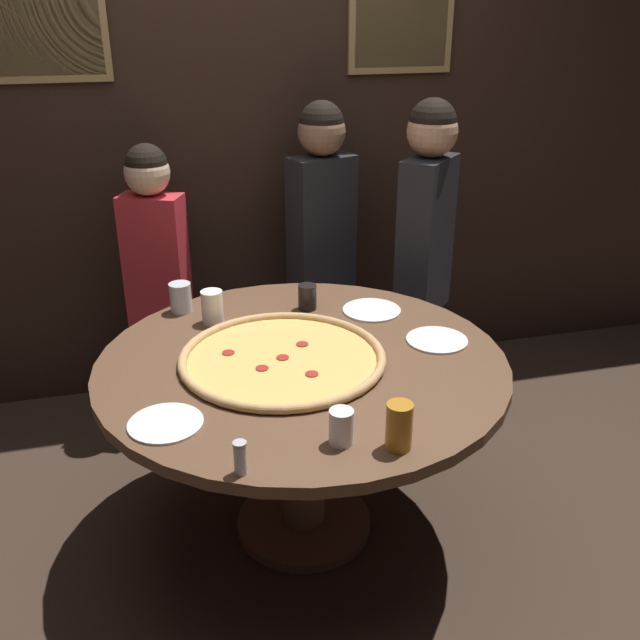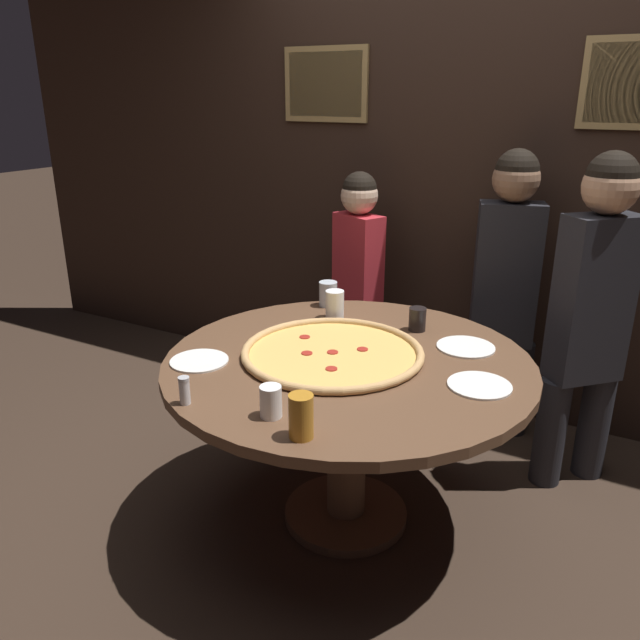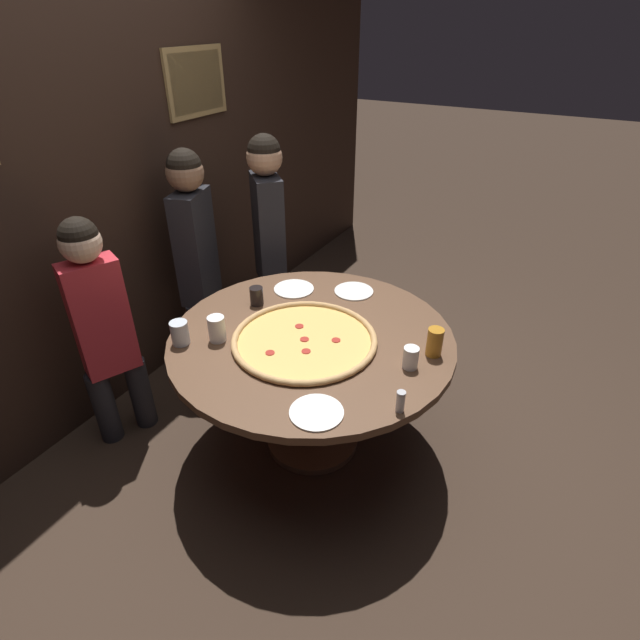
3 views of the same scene
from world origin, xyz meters
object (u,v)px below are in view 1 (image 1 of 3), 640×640
(dining_table, at_px, (302,395))
(diner_side_right, at_px, (321,236))
(diner_far_left, at_px, (425,243))
(drink_cup_far_right, at_px, (307,297))
(white_plate_right_side, at_px, (166,423))
(diner_side_left, at_px, (157,270))
(drink_cup_by_shaker, at_px, (341,427))
(white_plate_left_side, at_px, (437,340))
(white_plate_near_front, at_px, (372,310))
(giant_pizza, at_px, (282,358))
(drink_cup_near_right, at_px, (181,298))
(drink_cup_near_left, at_px, (399,426))
(condiment_shaker, at_px, (240,458))
(drink_cup_far_left, at_px, (212,307))

(dining_table, distance_m, diner_side_right, 1.12)
(dining_table, bearing_deg, diner_far_left, 45.00)
(dining_table, xyz_separation_m, diner_side_right, (0.35, 1.04, 0.24))
(drink_cup_far_right, relative_size, white_plate_right_side, 0.46)
(white_plate_right_side, xyz_separation_m, diner_side_left, (0.04, 1.30, 0.01))
(drink_cup_by_shaker, distance_m, white_plate_left_side, 0.75)
(white_plate_near_front, distance_m, diner_far_left, 0.61)
(giant_pizza, distance_m, diner_side_left, 1.07)
(diner_side_right, bearing_deg, white_plate_near_front, 73.18)
(dining_table, height_order, drink_cup_near_right, drink_cup_near_right)
(drink_cup_by_shaker, xyz_separation_m, diner_far_left, (0.79, 1.30, 0.06))
(drink_cup_near_left, bearing_deg, drink_cup_by_shaker, 157.33)
(condiment_shaker, relative_size, diner_far_left, 0.06)
(drink_cup_near_right, bearing_deg, diner_side_right, 35.63)
(drink_cup_far_right, relative_size, white_plate_left_side, 0.45)
(dining_table, relative_size, drink_cup_near_left, 10.26)
(drink_cup_far_right, xyz_separation_m, white_plate_left_side, (0.39, -0.41, -0.05))
(drink_cup_near_left, relative_size, drink_cup_near_right, 1.18)
(dining_table, height_order, drink_cup_near_left, drink_cup_near_left)
(drink_cup_near_right, bearing_deg, drink_cup_far_left, -51.85)
(dining_table, xyz_separation_m, diner_far_left, (0.77, 0.77, 0.26))
(white_plate_left_side, xyz_separation_m, condiment_shaker, (-0.82, -0.60, 0.05))
(diner_far_left, bearing_deg, diner_side_right, -76.73)
(drink_cup_far_left, height_order, white_plate_near_front, drink_cup_far_left)
(drink_cup_near_left, bearing_deg, diner_far_left, 64.93)
(drink_cup_far_right, bearing_deg, condiment_shaker, -113.08)
(white_plate_right_side, bearing_deg, drink_cup_by_shaker, -25.07)
(white_plate_left_side, height_order, diner_side_right, diner_side_right)
(white_plate_right_side, bearing_deg, diner_side_left, 88.07)
(white_plate_right_side, bearing_deg, diner_side_right, 58.13)
(giant_pizza, relative_size, white_plate_right_side, 3.21)
(dining_table, distance_m, drink_cup_far_left, 0.51)
(drink_cup_near_left, distance_m, white_plate_near_front, 0.95)
(drink_cup_far_left, relative_size, diner_side_left, 0.10)
(diner_far_left, bearing_deg, drink_cup_by_shaker, 13.84)
(giant_pizza, height_order, drink_cup_far_right, drink_cup_far_right)
(condiment_shaker, xyz_separation_m, diner_side_right, (0.66, 1.63, 0.05))
(condiment_shaker, bearing_deg, drink_cup_far_right, 66.92)
(dining_table, distance_m, drink_cup_far_right, 0.48)
(condiment_shaker, bearing_deg, drink_cup_by_shaker, 12.65)
(drink_cup_near_right, relative_size, white_plate_right_side, 0.53)
(diner_side_left, bearing_deg, giant_pizza, 134.42)
(white_plate_near_front, xyz_separation_m, diner_side_left, (-0.81, 0.67, 0.01))
(giant_pizza, height_order, drink_cup_far_left, drink_cup_far_left)
(drink_cup_by_shaker, relative_size, diner_side_right, 0.07)
(diner_side_right, bearing_deg, diner_side_left, -15.71)
(drink_cup_far_left, height_order, diner_side_right, diner_side_right)
(drink_cup_near_right, bearing_deg, drink_cup_near_left, -65.41)
(giant_pizza, xyz_separation_m, drink_cup_by_shaker, (0.06, -0.53, 0.04))
(drink_cup_far_left, height_order, white_plate_right_side, drink_cup_far_left)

